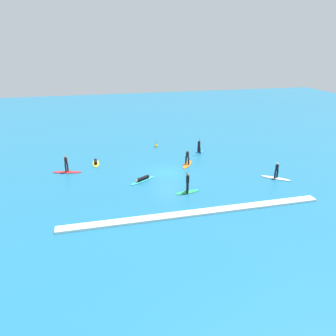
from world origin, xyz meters
The scene contains 10 objects.
ground_plane centered at (0.00, 0.00, 0.00)m, with size 120.00×120.00×0.00m, color #1E6B93.
surfer_on_white_board centered at (10.51, -4.43, 0.44)m, with size 2.70×2.42×1.78m.
surfer_on_teal_board centered at (-3.11, -1.68, 0.17)m, with size 3.00×2.25×0.46m.
surfer_on_orange_board centered at (2.75, 1.78, 0.43)m, with size 2.16×2.85×1.75m.
surfer_on_yellow_board centered at (-7.56, 4.75, 0.15)m, with size 0.80×2.58×0.42m.
surfer_on_blue_board centered at (5.46, 5.53, 0.49)m, with size 2.41×2.19×2.03m.
surfer_on_red_board centered at (-10.72, 2.63, 0.47)m, with size 3.23×1.40×1.94m.
surfer_on_green_board centered at (0.53, -5.46, 0.55)m, with size 2.58×1.09×2.16m.
marker_buoy centered at (0.69, 9.49, 0.15)m, with size 0.44×0.44×1.07m.
wave_crest centered at (0.00, -9.59, 0.09)m, with size 22.38×0.90×0.18m, color white.
Camera 1 is at (-8.08, -32.37, 13.33)m, focal length 35.09 mm.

